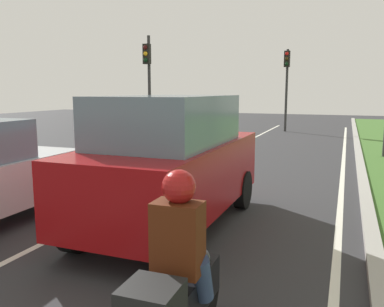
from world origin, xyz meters
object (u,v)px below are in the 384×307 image
object	(u,v)px
traffic_light_overhead_left	(148,72)
rider_person	(179,236)
car_suv_ahead	(171,161)
traffic_light_far_median	(287,75)

from	to	relation	value
traffic_light_overhead_left	rider_person	bearing A→B (deg)	-61.73
car_suv_ahead	rider_person	size ratio (longest dim) A/B	3.86
traffic_light_far_median	traffic_light_overhead_left	bearing A→B (deg)	-127.97
rider_person	car_suv_ahead	bearing A→B (deg)	114.26
car_suv_ahead	traffic_light_far_median	size ratio (longest dim) A/B	0.96
rider_person	traffic_light_far_median	distance (m)	20.93
traffic_light_overhead_left	traffic_light_far_median	distance (m)	8.68
car_suv_ahead	traffic_light_overhead_left	bearing A→B (deg)	119.13
car_suv_ahead	rider_person	distance (m)	3.59
car_suv_ahead	traffic_light_overhead_left	distance (m)	12.34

